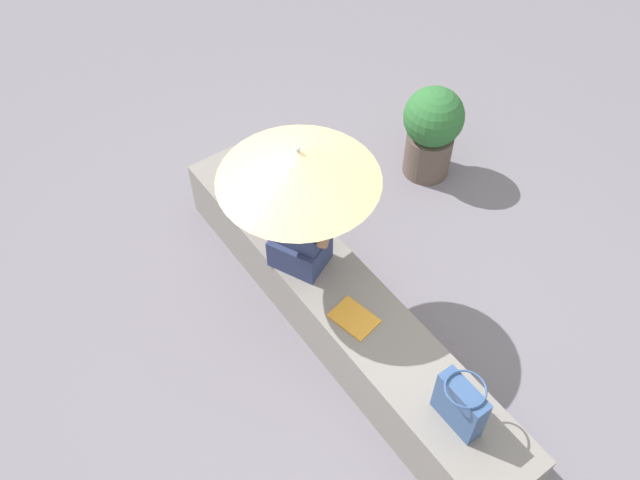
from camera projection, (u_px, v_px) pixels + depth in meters
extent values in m
plane|color=slate|center=(339.00, 329.00, 4.63)|extent=(14.00, 14.00, 0.00)
cube|color=gray|center=(340.00, 310.00, 4.45)|extent=(3.16, 0.50, 0.47)
cube|color=navy|center=(300.00, 250.00, 4.34)|extent=(0.43, 0.40, 0.22)
cube|color=navy|center=(299.00, 214.00, 4.07)|extent=(0.37, 0.32, 0.48)
sphere|color=#9E7051|center=(297.00, 173.00, 3.81)|extent=(0.20, 0.20, 0.20)
cylinder|color=#9E7051|center=(327.00, 223.00, 3.99)|extent=(0.15, 0.21, 0.32)
cylinder|color=#9E7051|center=(271.00, 199.00, 4.12)|extent=(0.15, 0.21, 0.32)
cylinder|color=#B7B7BC|center=(300.00, 213.00, 4.02)|extent=(0.02, 0.02, 1.00)
cone|color=#DBBC7F|center=(298.00, 165.00, 3.72)|extent=(0.96, 0.96, 0.22)
sphere|color=#B7B7BC|center=(298.00, 149.00, 3.63)|extent=(0.03, 0.03, 0.03)
cube|color=#335184|center=(460.00, 405.00, 3.57)|extent=(0.30, 0.11, 0.34)
torus|color=#335184|center=(466.00, 389.00, 3.43)|extent=(0.22, 0.22, 0.01)
cube|color=#B2333D|center=(259.00, 188.00, 4.65)|extent=(0.26, 0.17, 0.30)
torus|color=#B2333D|center=(258.00, 171.00, 4.52)|extent=(0.20, 0.20, 0.01)
cube|color=gold|center=(354.00, 318.00, 4.12)|extent=(0.31, 0.25, 0.01)
cylinder|color=brown|center=(428.00, 153.00, 5.51)|extent=(0.39, 0.39, 0.38)
sphere|color=#2D6B33|center=(434.00, 117.00, 5.21)|extent=(0.48, 0.48, 0.48)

